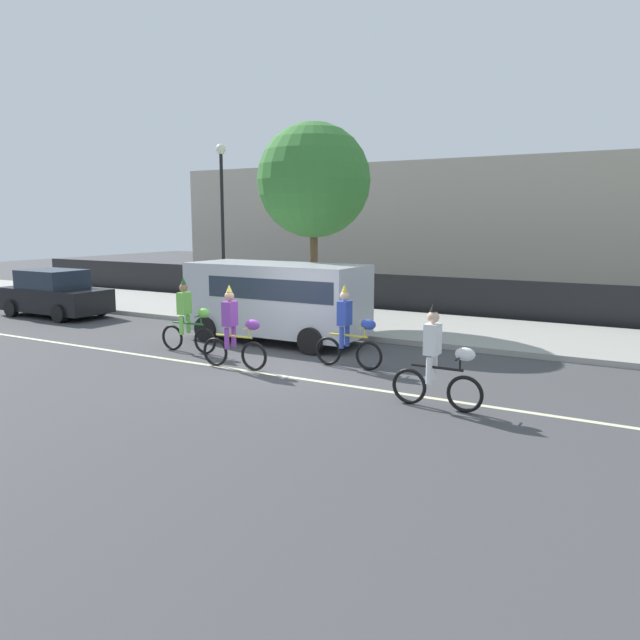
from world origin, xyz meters
TOP-DOWN VIEW (x-y plane):
  - ground_plane at (0.00, 0.00)m, footprint 80.00×80.00m
  - road_centre_line at (0.00, -0.50)m, footprint 36.00×0.14m
  - sidewalk_curb at (0.00, 6.50)m, footprint 60.00×5.00m
  - fence_line at (0.00, 9.40)m, footprint 40.00×0.08m
  - building_backdrop at (-0.62, 18.00)m, footprint 28.00×8.00m
  - parade_cyclist_lime at (-2.79, 0.39)m, footprint 1.72×0.50m
  - parade_cyclist_purple at (-0.67, -0.44)m, footprint 1.72×0.50m
  - parade_cyclist_cobalt at (1.56, 0.93)m, footprint 1.72×0.50m
  - parade_cyclist_zebra at (4.38, -1.05)m, footprint 1.72×0.50m
  - parked_van_silver at (-1.54, 2.70)m, footprint 5.00×2.22m
  - parked_car_black at (-10.97, 2.64)m, footprint 4.10×1.92m
  - street_lamp_post at (-6.36, 6.32)m, footprint 0.36×0.36m
  - street_tree_far_corner at (-1.98, 5.34)m, footprint 3.51×3.51m

SIDE VIEW (x-z plane):
  - ground_plane at x=0.00m, z-range 0.00..0.00m
  - road_centre_line at x=0.00m, z-range 0.00..0.01m
  - sidewalk_curb at x=0.00m, z-range 0.00..0.15m
  - fence_line at x=0.00m, z-range 0.00..1.40m
  - parked_car_black at x=-10.97m, z-range -0.04..1.60m
  - parade_cyclist_lime at x=-2.79m, z-range -0.12..1.80m
  - parade_cyclist_purple at x=-0.67m, z-range -0.12..1.80m
  - parade_cyclist_cobalt at x=1.56m, z-range -0.12..1.80m
  - parade_cyclist_zebra at x=4.38m, z-range -0.12..1.80m
  - parked_van_silver at x=-1.54m, z-range 0.19..2.37m
  - building_backdrop at x=-0.62m, z-range 0.00..5.88m
  - street_lamp_post at x=-6.36m, z-range 1.06..6.92m
  - street_tree_far_corner at x=-1.98m, z-range 1.47..7.64m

